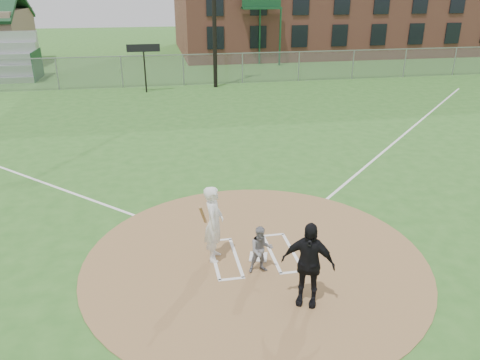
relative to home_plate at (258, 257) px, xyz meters
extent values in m
plane|color=#2E6322|center=(-0.09, -0.04, -0.03)|extent=(140.00, 140.00, 0.00)
cylinder|color=#9A7348|center=(-0.09, -0.04, -0.02)|extent=(8.40, 8.40, 0.02)
cube|color=silver|center=(0.00, 0.00, 0.00)|extent=(0.54, 0.54, 0.03)
cube|color=white|center=(8.91, 8.96, -0.03)|extent=(17.04, 17.04, 0.01)
imported|color=gray|center=(-0.08, -0.59, 0.57)|extent=(0.58, 0.45, 1.16)
imported|color=black|center=(0.60, -1.90, 0.93)|extent=(1.20, 0.90, 1.89)
cube|color=white|center=(-1.09, 0.11, -0.01)|extent=(0.08, 1.80, 0.01)
cube|color=white|center=(-0.54, 0.11, -0.01)|extent=(0.08, 1.80, 0.01)
cube|color=white|center=(-0.81, 1.01, -0.01)|extent=(0.62, 0.08, 0.01)
cube|color=white|center=(-0.81, -0.79, -0.01)|extent=(0.62, 0.08, 0.01)
cube|color=white|center=(0.91, 0.11, -0.01)|extent=(0.08, 1.80, 0.01)
cube|color=white|center=(0.36, 0.11, -0.01)|extent=(0.08, 1.80, 0.01)
cube|color=white|center=(0.63, 1.01, -0.01)|extent=(0.62, 0.08, 0.01)
cube|color=white|center=(0.63, -0.79, -0.01)|extent=(0.62, 0.08, 0.01)
imported|color=white|center=(-1.06, 0.17, 0.95)|extent=(0.63, 0.80, 1.92)
cylinder|color=olive|center=(-1.36, -0.23, 1.42)|extent=(0.25, 0.59, 0.70)
cube|color=slate|center=(-0.09, 21.96, 0.97)|extent=(56.00, 0.03, 2.00)
cube|color=gray|center=(-0.09, 21.96, 1.97)|extent=(56.00, 0.06, 0.06)
cube|color=gray|center=(-0.09, 21.96, 0.97)|extent=(56.08, 0.08, 2.00)
cube|color=#194728|center=(-10.09, 26.16, 0.97)|extent=(0.08, 3.20, 2.00)
cube|color=#194728|center=(6.91, 29.30, 4.47)|extent=(3.20, 1.00, 0.15)
cube|color=#194728|center=(6.91, 29.80, 2.22)|extent=(0.12, 0.12, 4.50)
cube|color=#194728|center=(8.41, 28.85, 2.22)|extent=(0.12, 0.12, 4.50)
cube|color=#194728|center=(6.91, 29.30, 5.02)|extent=(3.20, 0.08, 1.00)
cylinder|color=black|center=(-2.59, 20.16, 1.27)|extent=(0.10, 0.10, 2.60)
cube|color=black|center=(-2.59, 20.16, 2.67)|extent=(2.00, 0.10, 0.45)
camera|label=1|loc=(-2.31, -9.67, 6.23)|focal=35.00mm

